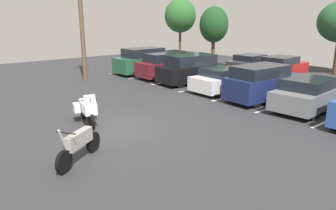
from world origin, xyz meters
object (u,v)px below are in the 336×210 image
(motorcycle_second, at_px, (79,145))
(car_far_charcoal, at_px, (252,63))
(car_green, at_px, (145,61))
(car_grey, at_px, (309,94))
(car_white, at_px, (225,80))
(car_maroon, at_px, (167,65))
(motorcycle_touring, at_px, (87,109))
(car_far_red, at_px, (281,67))
(car_black, at_px, (192,69))
(car_navy, at_px, (263,83))
(utility_pole, at_px, (80,7))

(motorcycle_second, distance_m, car_far_charcoal, 18.65)
(motorcycle_second, xyz_separation_m, car_green, (-11.60, 10.66, 0.40))
(motorcycle_second, relative_size, car_grey, 0.42)
(car_white, height_order, car_far_charcoal, car_white)
(car_far_charcoal, bearing_deg, car_maroon, -109.71)
(motorcycle_second, xyz_separation_m, car_far_charcoal, (-6.68, 17.42, 0.13))
(motorcycle_touring, xyz_separation_m, car_maroon, (-5.96, 9.05, 0.26))
(car_green, height_order, car_grey, car_green)
(car_white, distance_m, car_far_red, 6.64)
(motorcycle_touring, distance_m, motorcycle_second, 3.55)
(car_black, distance_m, car_navy, 5.67)
(car_grey, bearing_deg, car_far_red, 130.20)
(car_black, height_order, car_grey, car_black)
(car_black, height_order, utility_pole, utility_pole)
(motorcycle_touring, bearing_deg, motorcycle_second, -29.53)
(car_far_charcoal, bearing_deg, car_black, -89.01)
(car_green, xyz_separation_m, car_grey, (13.11, 0.03, -0.19))
(motorcycle_touring, xyz_separation_m, car_far_red, (-0.92, 15.48, 0.09))
(motorcycle_touring, xyz_separation_m, utility_pole, (-8.86, 4.09, 4.19))
(car_black, bearing_deg, utility_pole, -137.25)
(car_green, xyz_separation_m, car_far_charcoal, (4.92, 6.75, -0.26))
(motorcycle_second, height_order, car_maroon, car_maroon)
(motorcycle_second, xyz_separation_m, car_grey, (1.52, 10.69, 0.21))
(car_maroon, xyz_separation_m, car_far_charcoal, (2.37, 6.61, -0.21))
(car_grey, bearing_deg, car_black, 179.14)
(motorcycle_touring, relative_size, car_far_charcoal, 0.48)
(motorcycle_second, xyz_separation_m, car_far_red, (-4.01, 17.23, 0.18))
(car_grey, bearing_deg, car_maroon, 179.39)
(car_navy, relative_size, car_far_red, 0.98)
(motorcycle_touring, bearing_deg, car_black, 110.98)
(car_white, height_order, car_grey, car_grey)
(car_maroon, bearing_deg, car_green, -176.86)
(car_green, bearing_deg, utility_pole, -94.17)
(car_green, bearing_deg, car_far_red, 40.88)
(car_green, xyz_separation_m, car_black, (5.03, 0.15, -0.03))
(car_black, bearing_deg, car_green, -178.30)
(motorcycle_touring, height_order, motorcycle_second, motorcycle_touring)
(motorcycle_second, distance_m, car_maroon, 14.10)
(car_maroon, relative_size, car_navy, 1.03)
(car_far_charcoal, bearing_deg, car_far_red, -4.02)
(car_green, distance_m, car_white, 8.06)
(motorcycle_touring, distance_m, car_maroon, 10.84)
(car_navy, height_order, utility_pole, utility_pole)
(car_green, distance_m, utility_pole, 6.20)
(car_maroon, relative_size, car_white, 1.07)
(car_green, bearing_deg, motorcycle_touring, -46.34)
(car_far_red, bearing_deg, car_black, -111.72)
(motorcycle_touring, bearing_deg, car_navy, 76.01)
(motorcycle_touring, relative_size, car_green, 0.43)
(car_green, xyz_separation_m, car_far_red, (7.59, 6.57, -0.22))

